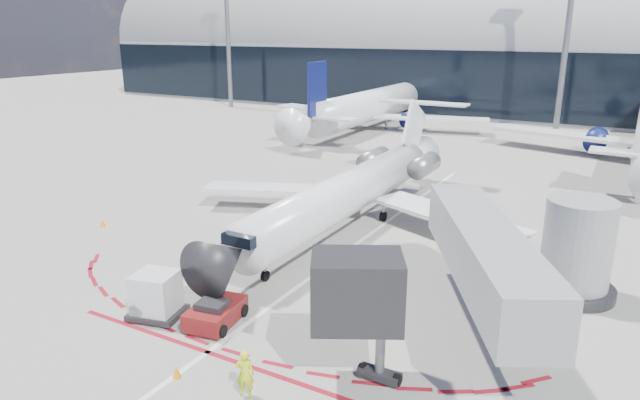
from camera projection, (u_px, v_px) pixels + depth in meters
The scene contains 14 objects.
ground at pixel (340, 256), 32.42m from camera, with size 260.00×260.00×0.00m, color slate.
apron_centerline at pixel (355, 245), 34.08m from camera, with size 0.25×40.00×0.01m, color silver.
apron_stop_bar at pixel (208, 352), 22.82m from camera, with size 14.00×0.25×0.01m, color maroon.
terminal_building at pixel (543, 56), 84.17m from camera, with size 150.00×24.15×24.00m.
jet_bridge at pixel (511, 258), 24.44m from camera, with size 10.03×15.20×4.90m.
light_mast_west at pixel (228, 28), 89.95m from camera, with size 0.70×0.70×25.00m, color slate.
light_mast_centre at pixel (568, 27), 66.51m from camera, with size 0.70×0.70×25.00m, color slate.
regional_jet at pixel (355, 188), 37.27m from camera, with size 23.17×28.58×7.16m.
pushback_tug at pixel (216, 313), 24.93m from camera, with size 2.28×4.57×1.16m.
ramp_worker at pixel (245, 373), 19.87m from camera, with size 0.66×0.43×1.81m, color #CBE518.
uld_container at pixel (156, 295), 25.35m from camera, with size 2.61×2.36×2.10m.
safety_cone_left at pixel (103, 223), 37.18m from camera, with size 0.39×0.39×0.54m, color orange.
safety_cone_right at pixel (177, 372), 21.11m from camera, with size 0.33×0.33×0.46m, color orange.
bg_airliner_0 at pixel (374, 83), 73.36m from camera, with size 35.00×37.06×11.32m, color silver, non-canonical shape.
Camera 1 is at (13.76, -26.79, 12.46)m, focal length 32.00 mm.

